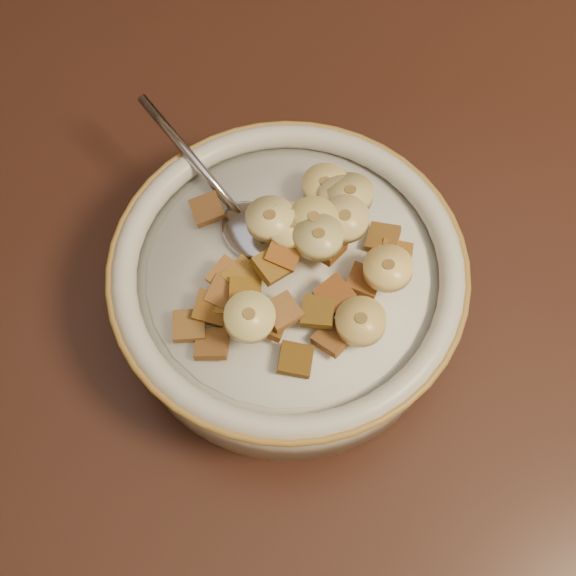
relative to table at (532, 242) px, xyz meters
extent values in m
cube|color=#422816|center=(0.00, 0.00, -0.78)|extent=(4.00, 4.50, 0.10)
cube|color=#341C15|center=(0.00, 0.00, 0.00)|extent=(1.44, 0.96, 0.04)
cube|color=black|center=(-0.08, 0.54, -0.28)|extent=(0.42, 0.42, 0.90)
cylinder|color=silver|center=(-0.20, -0.03, 0.05)|extent=(0.22, 0.22, 0.05)
cylinder|color=white|center=(-0.20, -0.03, 0.07)|extent=(0.19, 0.19, 0.00)
ellipsoid|color=#9FA3BE|center=(-0.22, 0.00, 0.08)|extent=(0.06, 0.07, 0.01)
cube|color=brown|center=(-0.18, -0.08, 0.08)|extent=(0.03, 0.03, 0.01)
cube|color=brown|center=(-0.25, 0.02, 0.08)|extent=(0.02, 0.02, 0.01)
cube|color=#92582F|center=(-0.19, -0.01, 0.09)|extent=(0.03, 0.03, 0.01)
cube|color=brown|center=(-0.23, -0.05, 0.09)|extent=(0.02, 0.02, 0.01)
cube|color=brown|center=(-0.18, -0.06, 0.09)|extent=(0.03, 0.03, 0.01)
cube|color=brown|center=(-0.21, 0.00, 0.09)|extent=(0.02, 0.03, 0.01)
cube|color=#965B34|center=(-0.21, -0.07, 0.09)|extent=(0.03, 0.03, 0.01)
cube|color=#94631D|center=(-0.23, -0.04, 0.09)|extent=(0.03, 0.03, 0.01)
cube|color=brown|center=(-0.22, -0.07, 0.09)|extent=(0.03, 0.03, 0.01)
cube|color=#98661C|center=(-0.13, -0.03, 0.08)|extent=(0.03, 0.03, 0.01)
cube|color=olive|center=(-0.20, 0.00, 0.09)|extent=(0.02, 0.02, 0.01)
cube|color=brown|center=(-0.19, -0.07, 0.09)|extent=(0.03, 0.03, 0.01)
cube|color=brown|center=(-0.21, -0.04, 0.10)|extent=(0.03, 0.03, 0.01)
cube|color=brown|center=(-0.27, -0.06, 0.08)|extent=(0.02, 0.02, 0.01)
cube|color=brown|center=(-0.25, -0.05, 0.09)|extent=(0.03, 0.03, 0.01)
cube|color=brown|center=(-0.18, -0.03, 0.09)|extent=(0.03, 0.03, 0.01)
cube|color=brown|center=(-0.24, -0.05, 0.09)|extent=(0.03, 0.03, 0.01)
cube|color=olive|center=(-0.24, -0.05, 0.09)|extent=(0.03, 0.02, 0.01)
cube|color=brown|center=(-0.16, -0.05, 0.08)|extent=(0.03, 0.03, 0.01)
cube|color=brown|center=(-0.14, -0.02, 0.08)|extent=(0.03, 0.03, 0.01)
cube|color=brown|center=(-0.20, -0.03, 0.10)|extent=(0.03, 0.03, 0.01)
cube|color=brown|center=(-0.26, -0.08, 0.08)|extent=(0.02, 0.02, 0.01)
cube|color=brown|center=(-0.21, -0.09, 0.08)|extent=(0.03, 0.03, 0.01)
cube|color=brown|center=(-0.24, -0.03, 0.09)|extent=(0.03, 0.03, 0.01)
cylinder|color=#DABA6F|center=(-0.17, -0.08, 0.09)|extent=(0.04, 0.04, 0.01)
cylinder|color=#D1C874|center=(-0.15, 0.01, 0.09)|extent=(0.04, 0.04, 0.02)
cylinder|color=#FAD17C|center=(-0.14, -0.05, 0.10)|extent=(0.03, 0.04, 0.02)
cylinder|color=beige|center=(-0.16, 0.01, 0.09)|extent=(0.04, 0.04, 0.01)
cylinder|color=beige|center=(-0.18, -0.03, 0.11)|extent=(0.04, 0.04, 0.01)
cylinder|color=#F2E29C|center=(-0.23, -0.07, 0.10)|extent=(0.04, 0.04, 0.01)
cylinder|color=#FFDA7D|center=(-0.17, 0.02, 0.09)|extent=(0.04, 0.04, 0.01)
cylinder|color=#FDE9A0|center=(-0.21, -0.01, 0.11)|extent=(0.04, 0.04, 0.01)
cylinder|color=#E9CB83|center=(-0.16, -0.01, 0.10)|extent=(0.04, 0.04, 0.01)
cylinder|color=beige|center=(-0.20, -0.01, 0.11)|extent=(0.04, 0.04, 0.01)
cylinder|color=#CDB974|center=(-0.18, -0.01, 0.11)|extent=(0.04, 0.04, 0.01)
camera|label=1|loc=(-0.24, -0.25, 0.49)|focal=45.00mm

